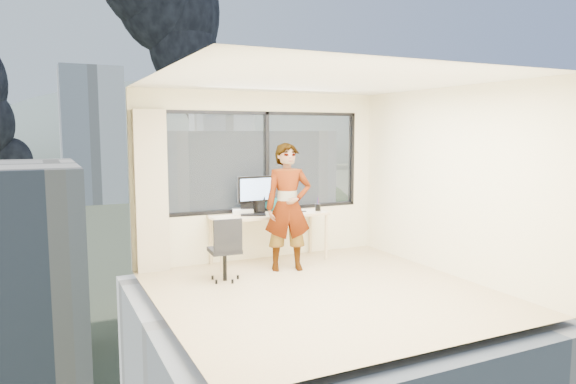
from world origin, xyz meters
TOP-DOWN VIEW (x-y plane):
  - floor at (0.00, 0.00)m, footprint 4.00×4.00m
  - ceiling at (0.00, 0.00)m, footprint 4.00×4.00m
  - wall_front at (0.00, -2.00)m, footprint 4.00×0.01m
  - wall_left at (-2.00, 0.00)m, footprint 0.01×4.00m
  - wall_right at (2.00, 0.00)m, footprint 0.01×4.00m
  - window_wall at (0.05, 2.00)m, footprint 3.30×0.16m
  - curtain at (-1.72, 1.88)m, footprint 0.45×0.14m
  - desk at (0.00, 1.66)m, footprint 1.80×0.60m
  - chair at (-0.95, 0.98)m, footprint 0.48×0.48m
  - person at (0.06, 1.14)m, footprint 0.76×0.60m
  - monitor at (-0.19, 1.74)m, footprint 0.59×0.17m
  - game_console at (-0.37, 1.83)m, footprint 0.35×0.32m
  - laptop at (-0.27, 1.65)m, footprint 0.49×0.50m
  - cellphone at (0.54, 1.61)m, footprint 0.13×0.09m
  - pen_cup at (0.80, 1.58)m, footprint 0.09×0.09m
  - handbag at (0.14, 1.85)m, footprint 0.29×0.16m
  - exterior_ground at (0.00, 120.00)m, footprint 400.00×400.00m
  - near_bldg_b at (12.00, 38.00)m, footprint 14.00×13.00m
  - near_bldg_c at (30.00, 28.00)m, footprint 12.00×10.00m
  - far_tower_b at (8.00, 120.00)m, footprint 13.00×13.00m
  - far_tower_c at (45.00, 140.00)m, footprint 15.00×15.00m
  - hill_b at (100.00, 320.00)m, footprint 300.00×220.00m
  - tree_b at (4.00, 18.00)m, footprint 7.60×7.60m
  - tree_c at (22.00, 40.00)m, footprint 8.40×8.40m
  - smoke_plume_b at (55.00, 170.00)m, footprint 30.00×18.00m

SIDE VIEW (x-z plane):
  - exterior_ground at x=0.00m, z-range -14.02..-13.98m
  - hill_b at x=100.00m, z-range -62.00..34.00m
  - tree_b at x=4.00m, z-range -14.00..-5.00m
  - near_bldg_c at x=30.00m, z-range -14.00..-4.00m
  - tree_c at x=22.00m, z-range -14.00..-4.00m
  - near_bldg_b at x=12.00m, z-range -14.00..2.00m
  - far_tower_c at x=45.00m, z-range -14.00..12.00m
  - floor at x=0.00m, z-range -0.01..0.01m
  - desk at x=0.00m, z-range 0.00..0.75m
  - chair at x=-0.95m, z-range 0.00..0.88m
  - cellphone at x=0.54m, z-range 0.75..0.76m
  - game_console at x=-0.37m, z-range 0.75..0.82m
  - pen_cup at x=0.80m, z-range 0.75..0.86m
  - handbag at x=0.14m, z-range 0.75..0.97m
  - laptop at x=-0.27m, z-range 0.75..0.99m
  - person at x=0.06m, z-range 0.00..1.83m
  - far_tower_b at x=8.00m, z-range -14.00..16.00m
  - monitor at x=-0.19m, z-range 0.75..1.33m
  - curtain at x=-1.72m, z-range 0.00..2.30m
  - wall_front at x=0.00m, z-range 0.00..2.60m
  - wall_left at x=-2.00m, z-range 0.00..2.60m
  - wall_right at x=2.00m, z-range 0.00..2.60m
  - window_wall at x=0.05m, z-range 0.75..2.30m
  - ceiling at x=0.00m, z-range 2.60..2.60m
  - smoke_plume_b at x=55.00m, z-range -8.00..62.00m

